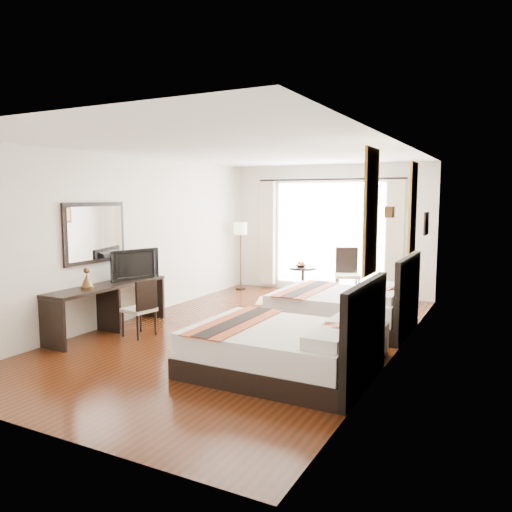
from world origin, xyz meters
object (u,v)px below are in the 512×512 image
at_px(vase, 369,319).
at_px(window_chair, 347,284).
at_px(table_lamp, 375,298).
at_px(television, 132,264).
at_px(desk_chair, 140,319).
at_px(nightstand, 371,341).
at_px(floor_lamp, 240,233).
at_px(bed_near, 285,349).
at_px(side_table, 303,283).
at_px(fruit_bowl, 301,266).
at_px(console_desk, 109,308).
at_px(bed_far, 346,308).

relative_size(vase, window_chair, 0.11).
distance_m(table_lamp, television, 3.99).
xyz_separation_m(vase, desk_chair, (-3.38, -0.44, -0.29)).
xyz_separation_m(nightstand, floor_lamp, (-3.93, 3.53, 1.07)).
xyz_separation_m(nightstand, desk_chair, (-3.38, -0.59, 0.04)).
relative_size(bed_near, side_table, 3.23).
relative_size(bed_near, fruit_bowl, 10.07).
distance_m(bed_near, television, 3.44).
relative_size(side_table, fruit_bowl, 3.12).
bearing_deg(television, side_table, -10.23).
distance_m(floor_lamp, side_table, 1.96).
height_order(console_desk, desk_chair, desk_chair).
bearing_deg(vase, side_table, 124.07).
xyz_separation_m(bed_near, window_chair, (-0.67, 4.62, 0.01)).
distance_m(bed_near, window_chair, 4.67).
distance_m(floor_lamp, window_chair, 2.70).
xyz_separation_m(vase, window_chair, (-1.42, 3.72, -0.24)).
relative_size(bed_far, nightstand, 4.64).
height_order(nightstand, television, television).
bearing_deg(window_chair, nightstand, -1.70).
bearing_deg(side_table, console_desk, -114.36).
bearing_deg(fruit_bowl, floor_lamp, 167.74).
bearing_deg(vase, bed_far, 116.86).
bearing_deg(bed_near, television, 162.77).
xyz_separation_m(desk_chair, side_table, (1.12, 3.78, 0.06)).
bearing_deg(bed_near, side_table, 109.50).
relative_size(bed_near, bed_far, 0.99).
height_order(floor_lamp, side_table, floor_lamp).
xyz_separation_m(bed_near, console_desk, (-3.23, 0.45, 0.07)).
relative_size(bed_far, window_chair, 2.03).
height_order(desk_chair, floor_lamp, floor_lamp).
bearing_deg(television, bed_near, -89.85).
bearing_deg(floor_lamp, desk_chair, -82.33).
distance_m(table_lamp, floor_lamp, 5.24).
distance_m(console_desk, window_chair, 4.90).
bearing_deg(television, vase, -73.88).
distance_m(nightstand, fruit_bowl, 3.95).
height_order(bed_near, nightstand, bed_near).
relative_size(nightstand, floor_lamp, 0.30).
distance_m(bed_near, fruit_bowl, 4.53).
height_order(nightstand, floor_lamp, floor_lamp).
xyz_separation_m(side_table, window_chair, (0.84, 0.37, -0.01)).
xyz_separation_m(bed_far, table_lamp, (0.78, -1.25, 0.46)).
height_order(console_desk, side_table, console_desk).
xyz_separation_m(table_lamp, fruit_bowl, (-2.31, 3.05, -0.09)).
relative_size(vase, floor_lamp, 0.08).
height_order(bed_far, desk_chair, bed_far).
bearing_deg(table_lamp, television, -177.25).
bearing_deg(console_desk, nightstand, 8.84).
distance_m(vase, fruit_bowl, 4.05).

